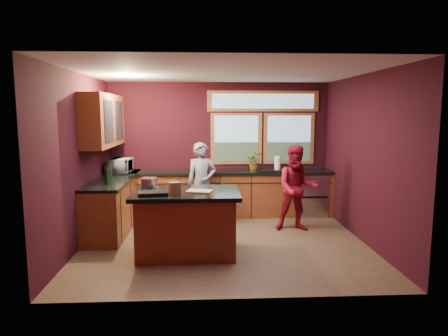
{
  "coord_description": "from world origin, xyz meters",
  "views": [
    {
      "loc": [
        -0.33,
        -6.25,
        2.08
      ],
      "look_at": [
        0.01,
        0.4,
        1.16
      ],
      "focal_mm": 32.0,
      "sensor_mm": 36.0,
      "label": 1
    }
  ],
  "objects": [
    {
      "name": "person_grey",
      "position": [
        -0.37,
        1.18,
        0.77
      ],
      "size": [
        0.62,
        0.47,
        1.54
      ],
      "primitive_type": "imported",
      "rotation": [
        0.0,
        0.0,
        0.2
      ],
      "color": "slate",
      "rests_on": "floor"
    },
    {
      "name": "person_red",
      "position": [
        1.32,
        0.62,
        0.76
      ],
      "size": [
        0.79,
        0.64,
        1.52
      ],
      "primitive_type": "imported",
      "rotation": [
        0.0,
        0.0,
        -0.08
      ],
      "color": "maroon",
      "rests_on": "floor"
    },
    {
      "name": "paper_bag",
      "position": [
        -0.74,
        -0.74,
        1.03
      ],
      "size": [
        0.18,
        0.16,
        0.18
      ],
      "primitive_type": "cube",
      "rotation": [
        0.0,
        0.0,
        0.31
      ],
      "color": "brown",
      "rests_on": "island"
    },
    {
      "name": "cutting_board",
      "position": [
        -0.39,
        -0.54,
        0.95
      ],
      "size": [
        0.4,
        0.33,
        0.02
      ],
      "primitive_type": "cube",
      "rotation": [
        0.0,
        0.0,
        -0.26
      ],
      "color": "tan",
      "rests_on": "island"
    },
    {
      "name": "island",
      "position": [
        -0.59,
        -0.49,
        0.48
      ],
      "size": [
        1.55,
        1.05,
        0.95
      ],
      "color": "brown",
      "rests_on": "floor"
    },
    {
      "name": "back_counter",
      "position": [
        0.2,
        1.7,
        0.46
      ],
      "size": [
        4.5,
        0.64,
        0.93
      ],
      "color": "brown",
      "rests_on": "floor"
    },
    {
      "name": "room_shell",
      "position": [
        -0.6,
        0.32,
        1.8
      ],
      "size": [
        4.52,
        4.02,
        2.71
      ],
      "color": "black",
      "rests_on": "ground"
    },
    {
      "name": "microwave",
      "position": [
        -1.92,
        1.44,
        1.07
      ],
      "size": [
        0.4,
        0.55,
        0.29
      ],
      "primitive_type": "imported",
      "rotation": [
        0.0,
        0.0,
        1.47
      ],
      "color": "#999999",
      "rests_on": "left_counter"
    },
    {
      "name": "black_tray",
      "position": [
        -1.04,
        -0.74,
        0.97
      ],
      "size": [
        0.43,
        0.33,
        0.05
      ],
      "primitive_type": "cube",
      "rotation": [
        0.0,
        0.0,
        0.13
      ],
      "color": "black",
      "rests_on": "island"
    },
    {
      "name": "left_counter",
      "position": [
        -1.95,
        0.85,
        0.47
      ],
      "size": [
        0.64,
        2.3,
        0.93
      ],
      "color": "brown",
      "rests_on": "floor"
    },
    {
      "name": "stock_pot",
      "position": [
        -1.14,
        -0.34,
        1.03
      ],
      "size": [
        0.24,
        0.24,
        0.18
      ],
      "primitive_type": "cylinder",
      "color": "silver",
      "rests_on": "island"
    },
    {
      "name": "potted_plant",
      "position": [
        0.71,
        1.75,
        1.11
      ],
      "size": [
        0.32,
        0.28,
        0.36
      ],
      "primitive_type": "imported",
      "color": "#999999",
      "rests_on": "back_counter"
    },
    {
      "name": "paper_towel",
      "position": [
        1.16,
        1.7,
        1.07
      ],
      "size": [
        0.12,
        0.12,
        0.28
      ],
      "primitive_type": "cylinder",
      "color": "white",
      "rests_on": "back_counter"
    },
    {
      "name": "floor",
      "position": [
        0.0,
        0.0,
        0.0
      ],
      "size": [
        4.5,
        4.5,
        0.0
      ],
      "primitive_type": "plane",
      "color": "brown",
      "rests_on": "ground"
    }
  ]
}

